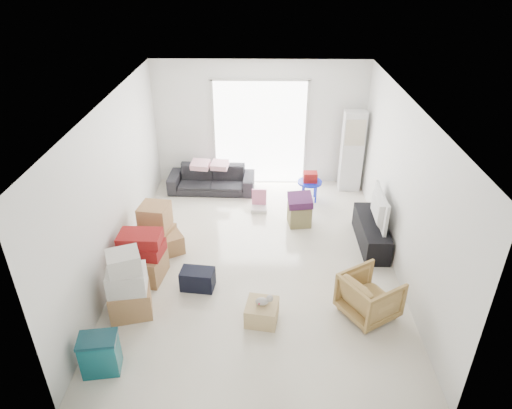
{
  "coord_description": "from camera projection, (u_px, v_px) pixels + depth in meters",
  "views": [
    {
      "loc": [
        0.09,
        -6.33,
        4.61
      ],
      "look_at": [
        -0.03,
        0.2,
        0.94
      ],
      "focal_mm": 32.0,
      "sensor_mm": 36.0,
      "label": 1
    }
  ],
  "objects": [
    {
      "name": "pillow_left",
      "position": [
        200.0,
        158.0,
        9.58
      ],
      "size": [
        0.4,
        0.33,
        0.11
      ],
      "primitive_type": "cube",
      "rotation": [
        0.0,
        0.0,
        -0.16
      ],
      "color": "#F5B2C9",
      "rests_on": "sofa"
    },
    {
      "name": "blanket",
      "position": [
        300.0,
        202.0,
        8.53
      ],
      "size": [
        0.46,
        0.46,
        0.14
      ],
      "primitive_type": "cube",
      "rotation": [
        0.0,
        0.0,
        0.04
      ],
      "color": "#4D1E4D",
      "rests_on": "ottoman"
    },
    {
      "name": "pillow_right",
      "position": [
        219.0,
        158.0,
        9.57
      ],
      "size": [
        0.39,
        0.33,
        0.12
      ],
      "primitive_type": "cube",
      "rotation": [
        0.0,
        0.0,
        -0.16
      ],
      "color": "#F5B2C9",
      "rests_on": "sofa"
    },
    {
      "name": "sliding_door",
      "position": [
        260.0,
        129.0,
        9.76
      ],
      "size": [
        2.1,
        0.04,
        2.33
      ],
      "color": "white",
      "rests_on": "room_shell"
    },
    {
      "name": "storage_bins",
      "position": [
        100.0,
        354.0,
        5.59
      ],
      "size": [
        0.51,
        0.39,
        0.54
      ],
      "rotation": [
        0.0,
        0.0,
        0.15
      ],
      "color": "#0F545C",
      "rests_on": "room_shell"
    },
    {
      "name": "tv_console",
      "position": [
        371.0,
        233.0,
        8.06
      ],
      "size": [
        0.42,
        1.39,
        0.46
      ],
      "primitive_type": "cube",
      "color": "black",
      "rests_on": "room_shell"
    },
    {
      "name": "loose_box",
      "position": [
        170.0,
        243.0,
        7.88
      ],
      "size": [
        0.56,
        0.56,
        0.34
      ],
      "primitive_type": "cube",
      "rotation": [
        0.0,
        0.0,
        0.52
      ],
      "color": "#9E7247",
      "rests_on": "room_shell"
    },
    {
      "name": "box_stack_b",
      "position": [
        143.0,
        257.0,
        7.16
      ],
      "size": [
        0.73,
        0.69,
        0.82
      ],
      "rotation": [
        0.0,
        0.0,
        -0.08
      ],
      "color": "#9E7247",
      "rests_on": "room_shell"
    },
    {
      "name": "kids_table",
      "position": [
        310.0,
        180.0,
        9.38
      ],
      "size": [
        0.5,
        0.5,
        0.63
      ],
      "rotation": [
        0.0,
        0.0,
        -0.29
      ],
      "color": "#0E1FC9",
      "rests_on": "room_shell"
    },
    {
      "name": "ac_tower",
      "position": [
        352.0,
        152.0,
        9.63
      ],
      "size": [
        0.45,
        0.3,
        1.75
      ],
      "primitive_type": "cube",
      "color": "silver",
      "rests_on": "room_shell"
    },
    {
      "name": "duffel_bag",
      "position": [
        198.0,
        279.0,
        7.03
      ],
      "size": [
        0.54,
        0.36,
        0.33
      ],
      "primitive_type": "cube",
      "rotation": [
        0.0,
        0.0,
        -0.12
      ],
      "color": "black",
      "rests_on": "room_shell"
    },
    {
      "name": "box_stack_a",
      "position": [
        128.0,
        287.0,
        6.39
      ],
      "size": [
        0.68,
        0.61,
        1.05
      ],
      "rotation": [
        0.0,
        0.0,
        0.3
      ],
      "color": "#9E7247",
      "rests_on": "room_shell"
    },
    {
      "name": "wood_crate",
      "position": [
        262.0,
        312.0,
        6.42
      ],
      "size": [
        0.5,
        0.5,
        0.29
      ],
      "primitive_type": "cube",
      "rotation": [
        0.0,
        0.0,
        -0.16
      ],
      "color": "tan",
      "rests_on": "room_shell"
    },
    {
      "name": "toy_walker",
      "position": [
        259.0,
        204.0,
        9.18
      ],
      "size": [
        0.32,
        0.29,
        0.42
      ],
      "rotation": [
        0.0,
        0.0,
        -0.04
      ],
      "color": "silver",
      "rests_on": "room_shell"
    },
    {
      "name": "television",
      "position": [
        373.0,
        218.0,
        7.91
      ],
      "size": [
        0.59,
        1.0,
        0.13
      ],
      "primitive_type": "imported",
      "rotation": [
        0.0,
        0.0,
        1.55
      ],
      "color": "black",
      "rests_on": "tv_console"
    },
    {
      "name": "room_shell",
      "position": [
        258.0,
        188.0,
        7.12
      ],
      "size": [
        4.98,
        6.48,
        3.18
      ],
      "color": "white",
      "rests_on": "ground"
    },
    {
      "name": "plush_bunny",
      "position": [
        264.0,
        301.0,
        6.32
      ],
      "size": [
        0.25,
        0.15,
        0.13
      ],
      "rotation": [
        0.0,
        0.0,
        0.3
      ],
      "color": "#B2ADA8",
      "rests_on": "wood_crate"
    },
    {
      "name": "sofa",
      "position": [
        211.0,
        176.0,
        9.8
      ],
      "size": [
        1.84,
        0.6,
        0.71
      ],
      "primitive_type": "imported",
      "rotation": [
        0.0,
        0.0,
        -0.03
      ],
      "color": "#222227",
      "rests_on": "room_shell"
    },
    {
      "name": "ottoman",
      "position": [
        299.0,
        214.0,
        8.67
      ],
      "size": [
        0.45,
        0.45,
        0.41
      ],
      "primitive_type": "cube",
      "rotation": [
        0.0,
        0.0,
        0.12
      ],
      "color": "olive",
      "rests_on": "room_shell"
    },
    {
      "name": "box_stack_c",
      "position": [
        156.0,
        227.0,
        7.91
      ],
      "size": [
        0.67,
        0.6,
        0.83
      ],
      "rotation": [
        0.0,
        0.0,
        -0.31
      ],
      "color": "#9E7247",
      "rests_on": "room_shell"
    },
    {
      "name": "armchair",
      "position": [
        370.0,
        294.0,
        6.43
      ],
      "size": [
        0.93,
        0.95,
        0.72
      ],
      "primitive_type": "imported",
      "rotation": [
        0.0,
        0.0,
        2.13
      ],
      "color": "tan",
      "rests_on": "room_shell"
    }
  ]
}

